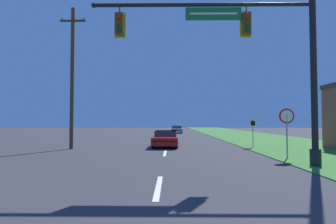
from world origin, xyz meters
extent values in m
cube|color=#38752D|center=(10.50, 30.00, 0.02)|extent=(10.00, 110.00, 0.04)
cube|color=silver|center=(0.00, 6.00, 0.01)|extent=(0.16, 2.80, 0.01)
cube|color=silver|center=(0.00, 14.00, 0.01)|extent=(0.16, 2.80, 0.01)
cube|color=silver|center=(0.00, 22.00, 0.01)|extent=(0.16, 2.80, 0.01)
cube|color=silver|center=(0.00, 30.00, 0.01)|extent=(0.16, 2.80, 0.01)
cube|color=silver|center=(0.00, 38.00, 0.01)|extent=(0.16, 2.80, 0.01)
cylinder|color=black|center=(6.40, 9.51, 0.39)|extent=(0.44, 0.44, 0.70)
cylinder|color=black|center=(6.40, 9.51, 3.77)|extent=(0.26, 0.26, 7.45)
cylinder|color=black|center=(1.71, 9.51, 6.89)|extent=(9.37, 0.16, 0.16)
sphere|color=black|center=(-2.97, 9.51, 6.89)|extent=(0.21, 0.21, 0.21)
cube|color=#196B33|center=(2.18, 9.51, 6.50)|extent=(2.40, 0.06, 0.55)
cube|color=white|center=(2.18, 9.48, 6.50)|extent=(2.01, 0.01, 0.08)
cylinder|color=#4C4214|center=(-1.85, 9.51, 6.72)|extent=(0.06, 0.06, 0.35)
cube|color=yellow|center=(-1.85, 9.65, 6.07)|extent=(0.50, 0.03, 1.11)
cube|color=#4C4214|center=(-1.85, 9.51, 6.07)|extent=(0.34, 0.24, 0.95)
sphere|color=red|center=(-1.85, 9.37, 6.35)|extent=(0.22, 0.22, 0.22)
sphere|color=#51380F|center=(-1.85, 9.37, 6.07)|extent=(0.22, 0.22, 0.22)
sphere|color=#0F3D19|center=(-1.85, 9.37, 5.78)|extent=(0.22, 0.22, 0.22)
cylinder|color=#4C4214|center=(3.59, 9.51, 6.72)|extent=(0.06, 0.06, 0.35)
cube|color=yellow|center=(3.59, 9.65, 6.07)|extent=(0.50, 0.03, 1.11)
cube|color=#4C4214|center=(3.59, 9.51, 6.07)|extent=(0.34, 0.24, 0.95)
sphere|color=red|center=(3.59, 9.37, 6.35)|extent=(0.22, 0.22, 0.22)
sphere|color=#51380F|center=(3.59, 9.37, 6.07)|extent=(0.22, 0.22, 0.22)
sphere|color=#0F3D19|center=(3.59, 9.37, 5.78)|extent=(0.22, 0.22, 0.22)
cylinder|color=black|center=(0.81, 19.89, 0.32)|extent=(0.22, 0.64, 0.64)
cylinder|color=black|center=(-0.79, 19.94, 0.32)|extent=(0.22, 0.64, 0.64)
cylinder|color=black|center=(0.72, 16.79, 0.32)|extent=(0.22, 0.64, 0.64)
cylinder|color=black|center=(-0.88, 16.83, 0.32)|extent=(0.22, 0.64, 0.64)
cube|color=#AD1414|center=(-0.03, 18.36, 0.50)|extent=(1.95, 4.55, 0.55)
cube|color=#283342|center=(-0.03, 18.47, 0.98)|extent=(1.65, 1.94, 0.42)
cube|color=#AD1414|center=(-0.03, 18.47, 1.16)|extent=(1.62, 1.90, 0.06)
cube|color=#B71414|center=(-0.09, 16.14, 0.56)|extent=(1.68, 0.11, 0.14)
cylinder|color=black|center=(2.09, 43.54, 0.32)|extent=(0.22, 0.64, 0.64)
cylinder|color=black|center=(0.49, 43.54, 0.32)|extent=(0.22, 0.64, 0.64)
cylinder|color=black|center=(2.09, 40.54, 0.32)|extent=(0.22, 0.64, 0.64)
cylinder|color=black|center=(0.49, 40.54, 0.32)|extent=(0.22, 0.64, 0.64)
cube|color=#B7B7BC|center=(1.29, 42.04, 0.50)|extent=(1.82, 4.40, 0.55)
cube|color=#283342|center=(1.29, 42.15, 0.98)|extent=(1.60, 1.85, 0.42)
cube|color=#B7B7BC|center=(1.29, 42.15, 1.16)|extent=(1.57, 1.81, 0.06)
cube|color=#B71414|center=(1.29, 39.87, 0.56)|extent=(1.67, 0.06, 0.14)
cylinder|color=gray|center=(6.21, 11.74, 1.14)|extent=(0.07, 0.07, 2.20)
cylinder|color=red|center=(6.21, 11.74, 2.16)|extent=(0.76, 0.04, 0.76)
cylinder|color=white|center=(6.21, 11.72, 2.16)|extent=(0.61, 0.01, 0.61)
cylinder|color=gray|center=(6.36, 17.70, 1.04)|extent=(0.06, 0.06, 2.00)
cube|color=white|center=(6.36, 17.70, 1.77)|extent=(0.55, 0.04, 0.60)
cube|color=black|center=(6.36, 17.68, 1.77)|extent=(0.31, 0.01, 0.34)
cylinder|color=#4C3823|center=(-6.50, 16.42, 4.92)|extent=(0.26, 0.26, 9.84)
cube|color=#4C3823|center=(-6.50, 16.42, 8.94)|extent=(1.80, 0.12, 0.12)
cylinder|color=#333338|center=(-7.25, 16.42, 9.06)|extent=(0.08, 0.08, 0.12)
cylinder|color=#333338|center=(-5.75, 16.42, 9.06)|extent=(0.08, 0.08, 0.12)
camera|label=1|loc=(0.36, -1.55, 1.87)|focal=28.00mm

